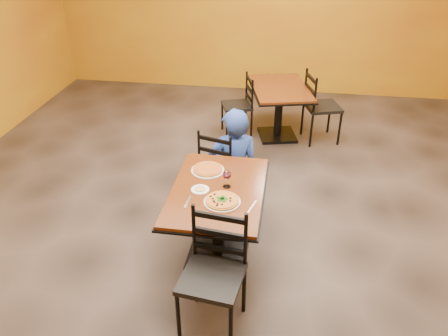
% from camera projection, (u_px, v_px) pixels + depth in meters
% --- Properties ---
extents(floor, '(7.00, 8.00, 0.01)m').
position_uv_depth(floor, '(226.00, 223.00, 4.73)').
color(floor, black).
rests_on(floor, ground).
extents(wall_back, '(7.00, 0.01, 3.00)m').
position_uv_depth(wall_back, '(262.00, 2.00, 7.37)').
color(wall_back, gold).
rests_on(wall_back, ground).
extents(table_main, '(0.83, 1.23, 0.75)m').
position_uv_depth(table_main, '(218.00, 207.00, 4.02)').
color(table_main, '#63330F').
rests_on(table_main, floor).
extents(table_second, '(1.01, 1.27, 0.75)m').
position_uv_depth(table_second, '(279.00, 101.00, 6.21)').
color(table_second, '#63330F').
rests_on(table_second, floor).
extents(chair_main_near, '(0.50, 0.50, 0.99)m').
position_uv_depth(chair_main_near, '(212.00, 279.00, 3.34)').
color(chair_main_near, black).
rests_on(chair_main_near, floor).
extents(chair_main_far, '(0.50, 0.50, 0.89)m').
position_uv_depth(chair_main_far, '(222.00, 164.00, 4.91)').
color(chair_main_far, black).
rests_on(chair_main_far, floor).
extents(chair_second_left, '(0.50, 0.50, 0.87)m').
position_uv_depth(chair_second_left, '(237.00, 106.00, 6.35)').
color(chair_second_left, black).
rests_on(chair_second_left, floor).
extents(chair_second_right, '(0.56, 0.56, 0.99)m').
position_uv_depth(chair_second_right, '(322.00, 107.00, 6.16)').
color(chair_second_right, black).
rests_on(chair_second_right, floor).
extents(diner, '(0.64, 0.50, 1.10)m').
position_uv_depth(diner, '(234.00, 156.00, 4.86)').
color(diner, navy).
rests_on(diner, floor).
extents(plate_main, '(0.31, 0.31, 0.01)m').
position_uv_depth(plate_main, '(222.00, 202.00, 3.75)').
color(plate_main, white).
rests_on(plate_main, table_main).
extents(pizza_main, '(0.28, 0.28, 0.02)m').
position_uv_depth(pizza_main, '(222.00, 200.00, 3.74)').
color(pizza_main, '#9B220B').
rests_on(pizza_main, plate_main).
extents(plate_far, '(0.31, 0.31, 0.01)m').
position_uv_depth(plate_far, '(208.00, 170.00, 4.19)').
color(plate_far, white).
rests_on(plate_far, table_main).
extents(pizza_far, '(0.28, 0.28, 0.02)m').
position_uv_depth(pizza_far, '(208.00, 169.00, 4.18)').
color(pizza_far, '#BC8224').
rests_on(pizza_far, plate_far).
extents(side_plate, '(0.16, 0.16, 0.01)m').
position_uv_depth(side_plate, '(200.00, 190.00, 3.91)').
color(side_plate, white).
rests_on(side_plate, table_main).
extents(dip, '(0.09, 0.09, 0.01)m').
position_uv_depth(dip, '(200.00, 189.00, 3.90)').
color(dip, tan).
rests_on(dip, side_plate).
extents(wine_glass, '(0.08, 0.08, 0.18)m').
position_uv_depth(wine_glass, '(227.00, 178.00, 3.91)').
color(wine_glass, white).
rests_on(wine_glass, table_main).
extents(fork, '(0.03, 0.19, 0.00)m').
position_uv_depth(fork, '(188.00, 202.00, 3.76)').
color(fork, silver).
rests_on(fork, table_main).
extents(knife, '(0.07, 0.21, 0.00)m').
position_uv_depth(knife, '(251.00, 208.00, 3.68)').
color(knife, silver).
rests_on(knife, table_main).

